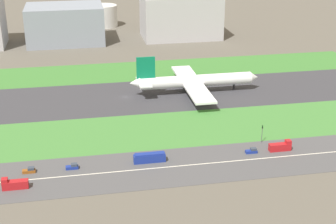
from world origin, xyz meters
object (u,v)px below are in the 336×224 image
at_px(airliner, 193,81).
at_px(hangar_building, 65,24).
at_px(bus_1, 150,158).
at_px(fuel_tank_west, 104,16).
at_px(car_3, 73,167).
at_px(office_tower, 181,16).
at_px(traffic_light, 262,133).
at_px(truck_1, 14,184).
at_px(truck_0, 281,147).
at_px(car_0, 30,170).
at_px(car_1, 252,151).

relative_size(airliner, hangar_building, 1.28).
distance_m(bus_1, fuel_tank_west, 227.09).
distance_m(airliner, car_3, 90.59).
xyz_separation_m(car_3, office_tower, (77.75, 182.00, 13.83)).
bearing_deg(fuel_tank_west, traffic_light, -78.03).
height_order(bus_1, fuel_tank_west, fuel_tank_west).
bearing_deg(car_3, truck_1, -152.06).
bearing_deg(airliner, bus_1, -115.29).
relative_size(truck_0, car_3, 1.91).
distance_m(airliner, bus_1, 75.34).
distance_m(bus_1, truck_1, 47.41).
relative_size(car_0, car_3, 1.00).
height_order(airliner, traffic_light, airliner).
bearing_deg(bus_1, car_0, 180.00).
distance_m(truck_1, fuel_tank_west, 241.44).
relative_size(truck_0, office_tower, 0.16).
relative_size(airliner, truck_0, 7.74).
bearing_deg(truck_0, office_tower, 90.00).
bearing_deg(car_0, car_1, 0.00).
bearing_deg(truck_0, airliner, 104.93).
height_order(truck_0, traffic_light, traffic_light).
height_order(truck_1, traffic_light, traffic_light).
bearing_deg(truck_0, fuel_tank_west, 102.66).
height_order(truck_1, fuel_tank_west, fuel_tank_west).
distance_m(car_0, car_3, 14.77).
bearing_deg(car_3, traffic_light, 6.23).
height_order(truck_0, car_3, truck_0).
relative_size(airliner, office_tower, 1.21).
bearing_deg(bus_1, fuel_tank_west, 90.18).
distance_m(airliner, truck_1, 110.74).
xyz_separation_m(car_1, fuel_tank_west, (-39.63, 227.00, 7.26)).
height_order(airliner, truck_1, airliner).
bearing_deg(bus_1, hangar_building, 99.18).
xyz_separation_m(car_3, hangar_building, (-1.93, 182.00, 11.66)).
distance_m(car_0, bus_1, 42.27).
distance_m(truck_1, office_tower, 215.33).
relative_size(car_0, car_1, 1.00).
bearing_deg(car_3, airliner, 48.76).
bearing_deg(hangar_building, truck_0, -66.35).
distance_m(hangar_building, fuel_tank_west, 53.55).
bearing_deg(car_1, car_3, 180.00).
relative_size(bus_1, office_tower, 0.22).
bearing_deg(car_1, bus_1, -180.00).
xyz_separation_m(traffic_light, fuel_tank_west, (-46.43, 219.01, 3.89)).
distance_m(truck_0, office_tower, 182.47).
height_order(car_0, office_tower, office_tower).
relative_size(airliner, car_3, 14.77).
relative_size(hangar_building, fuel_tank_west, 2.43).
height_order(car_0, truck_1, truck_1).
distance_m(airliner, fuel_tank_west, 162.37).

